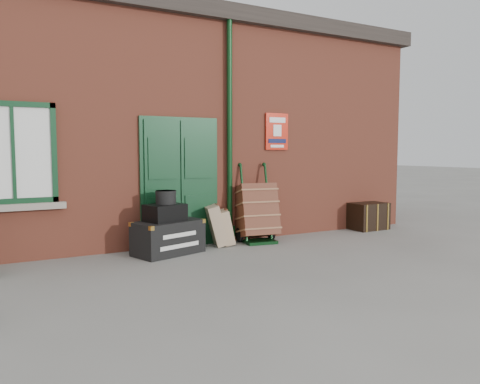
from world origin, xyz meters
TOP-DOWN VIEW (x-y plane):
  - ground at (0.00, 0.00)m, footprint 80.00×80.00m
  - station_building at (-0.00, 3.49)m, footprint 10.30×4.30m
  - houdini_trunk at (-0.70, 1.00)m, footprint 1.22×0.90m
  - strongbox at (-0.75, 1.00)m, footprint 0.70×0.60m
  - hatbox at (-0.72, 1.03)m, footprint 0.41×0.41m
  - suitcase_back at (0.28, 1.25)m, footprint 0.49×0.58m
  - suitcase_front at (0.46, 1.25)m, footprint 0.41×0.51m
  - porter_trolley at (1.11, 1.22)m, footprint 0.79×0.84m
  - dark_trunk at (3.91, 1.25)m, footprint 0.80×0.54m

SIDE VIEW (x-z plane):
  - ground at x=0.00m, z-range 0.00..0.00m
  - houdini_trunk at x=-0.70m, z-range 0.00..0.55m
  - dark_trunk at x=3.91m, z-range 0.00..0.57m
  - suitcase_front at x=0.46m, z-range 0.00..0.63m
  - suitcase_back at x=0.28m, z-range 0.00..0.73m
  - porter_trolley at x=1.11m, z-range -0.16..1.26m
  - strongbox at x=-0.75m, z-range 0.55..0.82m
  - hatbox at x=-0.72m, z-range 0.82..1.04m
  - station_building at x=0.00m, z-range -0.02..4.34m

